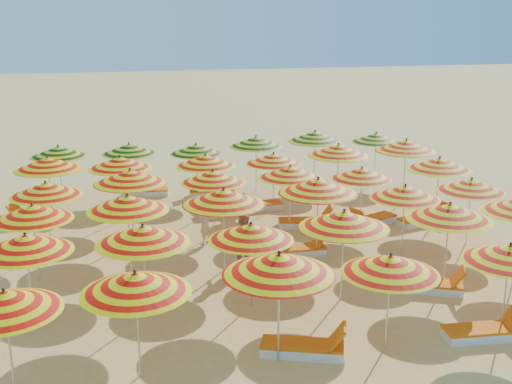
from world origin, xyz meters
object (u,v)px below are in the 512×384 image
umbrella_15 (318,186)px  umbrella_34 (315,136)px  umbrella_1 (135,283)px  umbrella_17 (471,185)px  lounger_1 (485,332)px  lounger_13 (210,192)px  umbrella_7 (143,235)px  umbrella_19 (130,177)px  umbrella_23 (439,164)px  umbrella_22 (362,173)px  umbrella_14 (224,197)px  umbrella_32 (196,149)px  umbrella_35 (376,138)px  umbrella_30 (58,152)px  lounger_4 (430,286)px  umbrella_8 (251,232)px  umbrella_18 (46,189)px  lounger_7 (372,220)px  umbrella_9 (344,220)px  lounger_3 (6,317)px  lounger_10 (224,211)px  umbrella_28 (339,150)px  umbrella_3 (390,265)px  lounger_6 (306,222)px  lounger_0 (305,348)px  umbrella_21 (290,172)px  umbrella_0 (5,301)px  umbrella_10 (450,212)px  lounger_8 (423,219)px  beachgoer_b (243,240)px  beachgoer_a (205,223)px  umbrella_13 (128,203)px  umbrella_2 (279,264)px  umbrella_31 (129,149)px  umbrella_29 (406,146)px  lounger_9 (34,220)px  umbrella_4 (510,253)px  umbrella_24 (48,163)px  lounger_5 (298,250)px  umbrella_25 (120,163)px  umbrella_26 (205,160)px  umbrella_6 (26,243)px

umbrella_15 → umbrella_34: (2.32, 7.43, -0.07)m
umbrella_1 → umbrella_17: size_ratio=0.91×
lounger_1 → lounger_13: same height
umbrella_7 → umbrella_19: bearing=90.8°
umbrella_23 → umbrella_22: bearing=178.8°
umbrella_14 → umbrella_32: 7.50m
umbrella_15 → umbrella_35: (4.95, 7.48, -0.24)m
umbrella_17 → umbrella_30: size_ratio=1.00×
lounger_4 → umbrella_15: bearing=149.4°
umbrella_8 → lounger_13: umbrella_8 is taller
umbrella_18 → umbrella_35: size_ratio=1.08×
umbrella_22 → lounger_7: size_ratio=1.19×
umbrella_8 → umbrella_9: bearing=-2.9°
lounger_3 → lounger_10: bearing=-146.5°
umbrella_28 → lounger_3: umbrella_28 is taller
umbrella_3 → lounger_6: size_ratio=1.24×
umbrella_8 → umbrella_34: bearing=64.4°
lounger_0 → lounger_7: (4.66, 7.51, 0.00)m
umbrella_21 → umbrella_35: size_ratio=1.02×
umbrella_35 → lounger_0: (-6.91, -12.68, -1.71)m
umbrella_0 → umbrella_7: bearing=46.0°
lounger_10 → umbrella_10: bearing=-63.0°
lounger_8 → umbrella_8: bearing=-160.8°
umbrella_21 → beachgoer_b: 3.60m
beachgoer_a → umbrella_32: bearing=-136.9°
umbrella_17 → umbrella_13: bearing=-179.0°
lounger_10 → beachgoer_a: 2.89m
umbrella_9 → umbrella_10: (2.85, 0.15, -0.06)m
umbrella_1 → umbrella_2: umbrella_2 is taller
umbrella_15 → umbrella_21: bearing=92.4°
umbrella_10 → umbrella_31: umbrella_10 is taller
umbrella_29 → lounger_7: 3.80m
lounger_9 → beachgoer_a: beachgoer_a is taller
lounger_8 → umbrella_19: bearing=162.2°
lounger_1 → lounger_7: size_ratio=0.97×
umbrella_4 → lounger_6: umbrella_4 is taller
umbrella_24 → umbrella_15: bearing=-32.6°
lounger_5 → lounger_1: bearing=-64.9°
lounger_6 → lounger_9: same height
umbrella_1 → umbrella_8: (2.76, 2.52, -0.08)m
lounger_13 → umbrella_19: bearing=58.6°
lounger_6 → umbrella_23: bearing=4.8°
umbrella_17 → beachgoer_a: 8.05m
umbrella_15 → umbrella_24: bearing=147.4°
umbrella_1 → umbrella_34: bearing=59.0°
umbrella_25 → umbrella_7: bearing=-87.5°
umbrella_24 → umbrella_14: bearing=-47.2°
umbrella_14 → umbrella_26: 5.00m
umbrella_6 → umbrella_24: bearing=90.8°
umbrella_1 → umbrella_34: 14.80m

